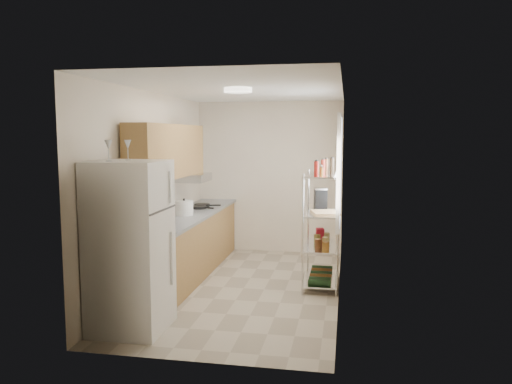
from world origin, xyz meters
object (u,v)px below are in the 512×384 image
refrigerator (130,246)px  frying_pan_large (199,207)px  rice_cooker (184,208)px  espresso_machine (320,198)px  cutting_board (325,213)px

refrigerator → frying_pan_large: (-0.05, 2.59, 0.04)m
rice_cooker → espresso_machine: (1.90, 0.26, 0.15)m
rice_cooker → refrigerator: bearing=-88.1°
refrigerator → espresso_machine: refrigerator is taller
refrigerator → frying_pan_large: size_ratio=7.55×
rice_cooker → cutting_board: size_ratio=0.63×
rice_cooker → frying_pan_large: size_ratio=1.10×
refrigerator → rice_cooker: refrigerator is taller
refrigerator → rice_cooker: bearing=91.9°
refrigerator → cutting_board: size_ratio=4.30×
refrigerator → frying_pan_large: refrigerator is taller
rice_cooker → espresso_machine: bearing=7.9°
frying_pan_large → cutting_board: cutting_board is taller
espresso_machine → refrigerator: bearing=-139.3°
rice_cooker → espresso_machine: espresso_machine is taller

